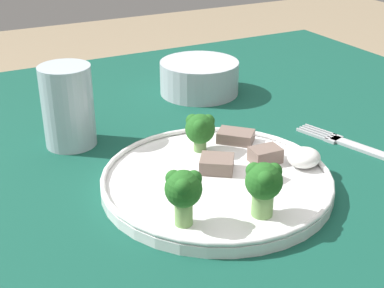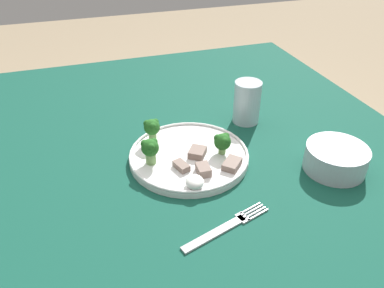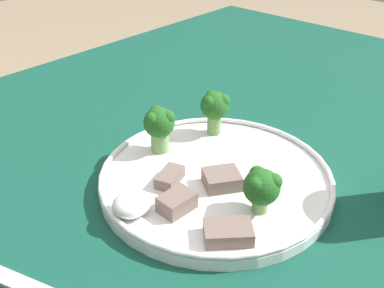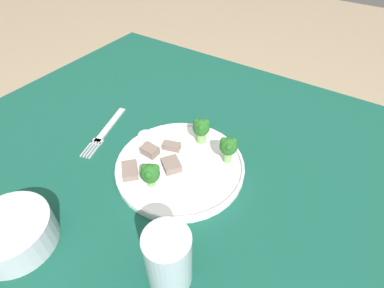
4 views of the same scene
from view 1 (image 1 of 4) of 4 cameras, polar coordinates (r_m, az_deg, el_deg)
The scene contains 13 objects.
table at distance 0.67m, azimuth -2.26°, elevation -11.55°, with size 1.17×1.00×0.75m.
dinner_plate at distance 0.60m, azimuth 2.62°, elevation -3.90°, with size 0.26×0.26×0.02m.
fork at distance 0.72m, azimuth 17.50°, elevation -0.39°, with size 0.07×0.18×0.00m.
cream_bowl at distance 0.87m, azimuth 0.78°, elevation 7.04°, with size 0.13×0.13×0.05m.
drinking_glass at distance 0.70m, azimuth -13.05°, elevation 3.50°, with size 0.07×0.07×0.11m.
broccoli_floret_near_rim_left at distance 0.50m, azimuth -0.92°, elevation -4.96°, with size 0.04×0.04×0.06m.
broccoli_floret_center_left at distance 0.64m, azimuth 0.87°, elevation 1.66°, with size 0.04×0.04×0.05m.
broccoli_floret_back_left at distance 0.52m, azimuth 7.66°, elevation -4.18°, with size 0.04×0.04×0.06m.
meat_slice_front_slice at distance 0.59m, azimuth 7.62°, elevation -3.41°, with size 0.04×0.03×0.01m.
meat_slice_middle_slice at distance 0.61m, azimuth 2.67°, elevation -2.13°, with size 0.05×0.05×0.02m.
meat_slice_rear_slice at distance 0.68m, azimuth 4.68°, elevation 0.81°, with size 0.05×0.05×0.01m.
meat_slice_edge_slice at distance 0.63m, azimuth 7.83°, elevation -1.16°, with size 0.04×0.03×0.02m.
sauce_dollop at distance 0.63m, azimuth 11.84°, elevation -1.41°, with size 0.04×0.04×0.02m.
Camera 1 is at (-0.22, -0.48, 1.05)m, focal length 50.00 mm.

